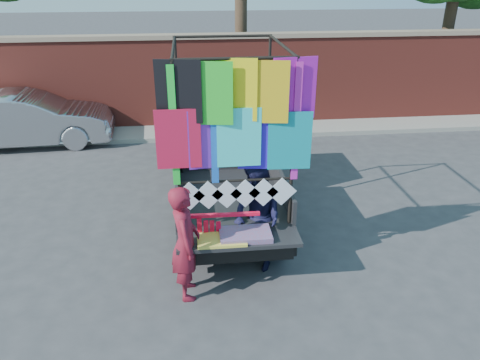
{
  "coord_description": "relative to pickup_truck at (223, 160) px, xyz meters",
  "views": [
    {
      "loc": [
        -0.62,
        -6.2,
        4.31
      ],
      "look_at": [
        0.08,
        0.12,
        1.38
      ],
      "focal_mm": 35.0,
      "sensor_mm": 36.0,
      "label": 1
    }
  ],
  "objects": [
    {
      "name": "ground",
      "position": [
        0.02,
        -2.29,
        -0.82
      ],
      "size": [
        90.0,
        90.0,
        0.0
      ],
      "primitive_type": "plane",
      "color": "#38383A",
      "rests_on": "ground"
    },
    {
      "name": "brick_wall",
      "position": [
        0.02,
        4.71,
        0.5
      ],
      "size": [
        30.0,
        0.45,
        2.61
      ],
      "color": "maroon",
      "rests_on": "ground"
    },
    {
      "name": "curb",
      "position": [
        0.02,
        4.01,
        -0.76
      ],
      "size": [
        30.0,
        1.2,
        0.12
      ],
      "primitive_type": "cube",
      "color": "gray",
      "rests_on": "ground"
    },
    {
      "name": "pickup_truck",
      "position": [
        0.0,
        0.0,
        0.0
      ],
      "size": [
        2.06,
        5.17,
        3.26
      ],
      "color": "black",
      "rests_on": "ground"
    },
    {
      "name": "sedan",
      "position": [
        -4.76,
        3.64,
        -0.13
      ],
      "size": [
        4.28,
        1.73,
        1.38
      ],
      "primitive_type": "imported",
      "rotation": [
        0.0,
        0.0,
        1.64
      ],
      "color": "#A7A9AE",
      "rests_on": "ground"
    },
    {
      "name": "woman",
      "position": [
        -0.75,
        -2.99,
        0.02
      ],
      "size": [
        0.44,
        0.64,
        1.69
      ],
      "primitive_type": "imported",
      "rotation": [
        0.0,
        0.0,
        1.64
      ],
      "color": "maroon",
      "rests_on": "ground"
    },
    {
      "name": "man",
      "position": [
        0.33,
        -2.41,
        0.03
      ],
      "size": [
        1.0,
        1.05,
        1.71
      ],
      "primitive_type": "imported",
      "rotation": [
        0.0,
        0.0,
        -0.99
      ],
      "color": "#141433",
      "rests_on": "ground"
    },
    {
      "name": "streamer_bundle",
      "position": [
        -0.32,
        -2.71,
        0.06
      ],
      "size": [
        1.06,
        0.08,
        0.72
      ],
      "color": "#FF0D30",
      "rests_on": "ground"
    }
  ]
}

